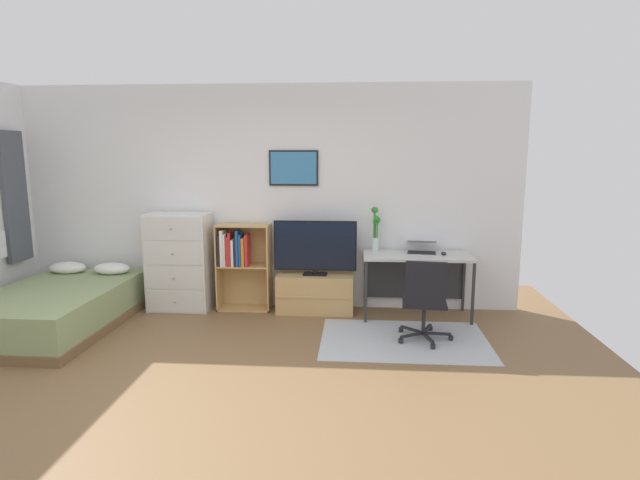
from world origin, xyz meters
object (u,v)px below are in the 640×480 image
object	(u,v)px
bed	(57,308)
office_chair	(425,299)
television	(315,248)
computer_mouse	(444,253)
bamboo_vase	(376,228)
tv_stand	(315,293)
laptop	(422,248)
dresser	(179,262)
desk	(416,265)
bookshelf	(239,259)

from	to	relation	value
bed	office_chair	distance (m)	3.95
television	computer_mouse	xyz separation A→B (m)	(1.49, -0.06, -0.03)
office_chair	bamboo_vase	size ratio (longest dim) A/B	1.64
tv_stand	laptop	distance (m)	1.37
dresser	television	xyz separation A→B (m)	(1.65, -0.01, 0.20)
computer_mouse	desk	bearing A→B (deg)	167.60
bed	dresser	size ratio (longest dim) A/B	1.70
bookshelf	desk	world-z (taller)	bookshelf
television	bamboo_vase	distance (m)	0.75
tv_stand	computer_mouse	distance (m)	1.58
bookshelf	laptop	xyz separation A→B (m)	(2.18, -0.02, 0.17)
dresser	television	bearing A→B (deg)	-0.25
dresser	desk	world-z (taller)	dresser
tv_stand	laptop	xyz separation A→B (m)	(1.25, 0.03, 0.57)
dresser	office_chair	world-z (taller)	dresser
desk	bookshelf	bearing A→B (deg)	178.35
tv_stand	television	size ratio (longest dim) A/B	0.93
dresser	computer_mouse	world-z (taller)	dresser
tv_stand	computer_mouse	size ratio (longest dim) A/B	8.76
dresser	office_chair	bearing A→B (deg)	-17.77
bed	office_chair	world-z (taller)	office_chair
computer_mouse	bamboo_vase	xyz separation A→B (m)	(-0.78, 0.18, 0.25)
bed	dresser	distance (m)	1.41
tv_stand	office_chair	distance (m)	1.51
office_chair	bamboo_vase	xyz separation A→B (m)	(-0.47, 1.02, 0.55)
television	laptop	bearing A→B (deg)	2.42
dresser	television	size ratio (longest dim) A/B	1.21
bed	bamboo_vase	xyz separation A→B (m)	(3.47, 0.90, 0.78)
dresser	laptop	bearing A→B (deg)	0.90
bookshelf	bamboo_vase	bearing A→B (deg)	1.83
tv_stand	computer_mouse	bearing A→B (deg)	-3.04
computer_mouse	bamboo_vase	size ratio (longest dim) A/B	0.20
desk	bamboo_vase	xyz separation A→B (m)	(-0.48, 0.11, 0.41)
bed	laptop	xyz separation A→B (m)	(4.01, 0.83, 0.57)
dresser	bookshelf	bearing A→B (deg)	4.96
bed	tv_stand	bearing A→B (deg)	16.49
bookshelf	tv_stand	world-z (taller)	bookshelf
television	laptop	world-z (taller)	television
laptop	office_chair	bearing A→B (deg)	-87.56
bed	tv_stand	size ratio (longest dim) A/B	2.21
bed	desk	world-z (taller)	desk
television	office_chair	world-z (taller)	television
bed	laptop	bearing A→B (deg)	12.04
bookshelf	television	world-z (taller)	television
desk	computer_mouse	world-z (taller)	computer_mouse
bed	desk	size ratio (longest dim) A/B	1.62
tv_stand	computer_mouse	xyz separation A→B (m)	(1.49, -0.08, 0.53)
computer_mouse	bed	bearing A→B (deg)	-170.39
dresser	television	world-z (taller)	dresser
television	bed	bearing A→B (deg)	-164.31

